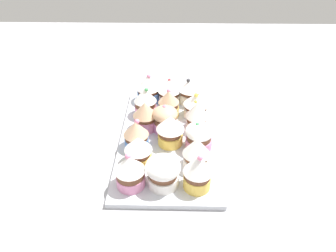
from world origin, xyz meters
TOP-DOWN VIEW (x-y plane):
  - ground_plane at (0.00, 0.00)cm, footprint 180.00×180.00cm
  - baking_tray at (0.00, 0.00)cm, footprint 41.36×22.45cm
  - cupcake_0 at (-16.34, -5.82)cm, footprint 6.39×6.39cm
  - cupcake_1 at (-9.27, -6.02)cm, footprint 5.76×5.76cm
  - cupcake_2 at (-3.12, -5.56)cm, footprint 5.83×5.83cm
  - cupcake_3 at (3.86, -6.99)cm, footprint 5.63×5.63cm
  - cupcake_4 at (9.14, -5.99)cm, footprint 5.86×5.86cm
  - cupcake_5 at (15.62, -6.92)cm, footprint 5.84×5.84cm
  - cupcake_6 at (-15.81, -0.24)cm, footprint 6.40×6.40cm
  - cupcake_7 at (-8.76, -0.47)cm, footprint 5.36×5.36cm
  - cupcake_8 at (-2.45, -0.73)cm, footprint 6.04×6.04cm
  - cupcake_9 at (2.56, 0.56)cm, footprint 6.34×6.34cm
  - cupcake_10 at (15.31, -0.61)cm, footprint 6.80×6.80cm
  - cupcake_11 at (-15.66, 5.66)cm, footprint 6.25×6.25cm
  - cupcake_12 at (-9.02, 6.99)cm, footprint 6.55×6.55cm
  - cupcake_13 at (-3.21, 6.91)cm, footprint 5.58×5.58cm
  - cupcake_14 at (3.83, 6.99)cm, footprint 6.17×6.17cm
  - cupcake_15 at (10.08, 5.99)cm, footprint 5.68×5.68cm
  - cupcake_16 at (15.87, 5.91)cm, footprint 5.60×5.60cm

SIDE VIEW (x-z plane):
  - ground_plane at x=0.00cm, z-range -3.00..0.00cm
  - baking_tray at x=0.00cm, z-range 0.00..1.20cm
  - cupcake_14 at x=3.83cm, z-range 1.09..7.62cm
  - cupcake_8 at x=-2.45cm, z-range 1.09..7.98cm
  - cupcake_10 at x=15.31cm, z-range 1.34..7.86cm
  - cupcake_4 at x=9.14cm, z-range 1.29..7.93cm
  - cupcake_12 at x=-9.02cm, z-range 1.13..8.10cm
  - cupcake_3 at x=3.86cm, z-range 1.10..8.23cm
  - cupcake_6 at x=-15.81cm, z-range 1.24..8.26cm
  - cupcake_11 at x=-15.66cm, z-range 1.17..8.39cm
  - cupcake_7 at x=-8.76cm, z-range 1.08..8.72cm
  - cupcake_5 at x=15.62cm, z-range 1.10..8.71cm
  - cupcake_2 at x=-3.12cm, z-range 1.32..8.60cm
  - cupcake_15 at x=10.08cm, z-range 1.36..8.70cm
  - cupcake_1 at x=-9.27cm, z-range 1.11..9.08cm
  - cupcake_0 at x=-16.34cm, z-range 1.12..9.13cm
  - cupcake_9 at x=2.56cm, z-range 1.43..8.85cm
  - cupcake_13 at x=-3.21cm, z-range 1.22..9.10cm
  - cupcake_16 at x=15.87cm, z-range 1.16..9.40cm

